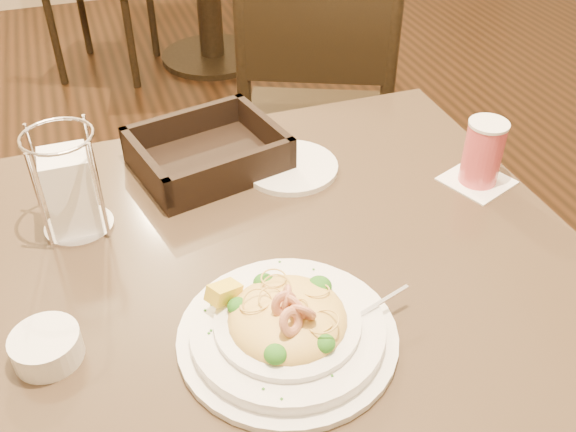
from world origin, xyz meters
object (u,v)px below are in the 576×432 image
object	(u,v)px
bread_basket	(208,156)
napkin_caddy	(70,189)
butter_ramekin	(47,347)
drink_glass	(483,153)
side_plate	(290,167)
main_table	(292,371)
dining_chair_near	(316,122)
pasta_bowl	(287,325)

from	to	relation	value
bread_basket	napkin_caddy	bearing A→B (deg)	-156.53
napkin_caddy	butter_ramekin	distance (m)	0.27
drink_glass	side_plate	world-z (taller)	drink_glass
main_table	bread_basket	distance (m)	0.40
side_plate	butter_ramekin	world-z (taller)	butter_ramekin
main_table	side_plate	world-z (taller)	side_plate
bread_basket	butter_ramekin	world-z (taller)	bread_basket
drink_glass	bread_basket	size ratio (longest dim) A/B	0.47
napkin_caddy	side_plate	xyz separation A→B (m)	(0.37, 0.04, -0.07)
butter_ramekin	side_plate	bearing A→B (deg)	35.25
main_table	drink_glass	bearing A→B (deg)	15.20
main_table	drink_glass	xyz separation A→B (m)	(0.38, 0.10, 0.30)
butter_ramekin	dining_chair_near	bearing A→B (deg)	51.32
pasta_bowl	napkin_caddy	distance (m)	0.41
bread_basket	napkin_caddy	distance (m)	0.26
main_table	dining_chair_near	size ratio (longest dim) A/B	0.97
butter_ramekin	bread_basket	bearing A→B (deg)	50.86
drink_glass	butter_ramekin	size ratio (longest dim) A/B	1.53
napkin_caddy	butter_ramekin	world-z (taller)	napkin_caddy
main_table	side_plate	size ratio (longest dim) A/B	5.28
bread_basket	napkin_caddy	xyz separation A→B (m)	(-0.24, -0.10, 0.05)
dining_chair_near	napkin_caddy	bearing A→B (deg)	67.46
main_table	pasta_bowl	world-z (taller)	pasta_bowl
drink_glass	dining_chair_near	bearing A→B (deg)	91.50
side_plate	main_table	bearing A→B (deg)	-108.45
main_table	drink_glass	world-z (taller)	drink_glass
dining_chair_near	side_plate	world-z (taller)	dining_chair_near
pasta_bowl	side_plate	world-z (taller)	pasta_bowl
main_table	napkin_caddy	size ratio (longest dim) A/B	5.23
dining_chair_near	side_plate	bearing A→B (deg)	87.96
side_plate	bread_basket	bearing A→B (deg)	157.10
dining_chair_near	napkin_caddy	distance (m)	0.96
drink_glass	side_plate	bearing A→B (deg)	154.62
pasta_bowl	bread_basket	world-z (taller)	pasta_bowl
pasta_bowl	drink_glass	bearing A→B (deg)	28.37
main_table	bread_basket	world-z (taller)	bread_basket
main_table	dining_chair_near	world-z (taller)	dining_chair_near
napkin_caddy	side_plate	world-z (taller)	napkin_caddy
main_table	butter_ramekin	world-z (taller)	butter_ramekin
bread_basket	drink_glass	bearing A→B (deg)	-24.61
dining_chair_near	napkin_caddy	size ratio (longest dim) A/B	5.40
pasta_bowl	butter_ramekin	size ratio (longest dim) A/B	3.64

